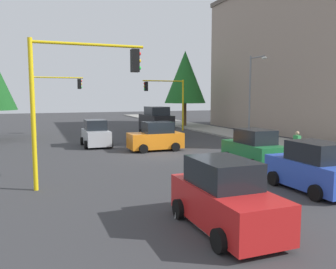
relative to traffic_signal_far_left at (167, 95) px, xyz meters
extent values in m
plane|color=#353538|center=(14.00, -5.66, -3.87)|extent=(120.00, 120.00, 0.00)
cube|color=gray|center=(9.00, 4.84, -3.80)|extent=(80.00, 4.00, 0.15)
cube|color=silver|center=(26.30, -8.66, -3.86)|extent=(2.20, 0.36, 0.01)
cone|color=silver|center=(25.00, -8.66, -3.86)|extent=(0.01, 1.10, 1.10)
cube|color=gray|center=(6.28, 12.84, 3.56)|extent=(24.44, 9.00, 14.86)
cylinder|color=yellow|center=(0.00, 1.84, -1.14)|extent=(0.18, 0.18, 5.45)
cylinder|color=yellow|center=(0.00, -0.41, 1.43)|extent=(0.12, 4.50, 0.12)
cube|color=black|center=(0.00, -2.30, 0.85)|extent=(0.36, 0.32, 0.96)
sphere|color=red|center=(0.00, -2.48, 1.15)|extent=(0.18, 0.18, 0.18)
sphere|color=yellow|center=(0.00, -2.48, 0.85)|extent=(0.18, 0.18, 0.18)
sphere|color=green|center=(0.00, -2.48, 0.55)|extent=(0.18, 0.18, 0.18)
cylinder|color=yellow|center=(20.00, -13.16, -0.89)|extent=(0.18, 0.18, 5.97)
cylinder|color=yellow|center=(20.00, -10.91, 1.95)|extent=(0.12, 4.50, 0.12)
cube|color=black|center=(20.00, -9.02, 1.37)|extent=(0.36, 0.32, 0.96)
sphere|color=red|center=(20.00, -8.84, 1.67)|extent=(0.18, 0.18, 0.18)
sphere|color=yellow|center=(20.00, -8.84, 1.37)|extent=(0.18, 0.18, 0.18)
sphere|color=green|center=(20.00, -8.84, 1.07)|extent=(0.18, 0.18, 0.18)
cylinder|color=yellow|center=(0.00, -13.16, -1.06)|extent=(0.18, 0.18, 5.61)
cylinder|color=yellow|center=(0.00, -10.91, 1.59)|extent=(0.12, 4.50, 0.12)
cube|color=black|center=(0.00, -9.02, 1.01)|extent=(0.36, 0.32, 0.96)
sphere|color=red|center=(0.00, -8.84, 1.31)|extent=(0.18, 0.18, 0.18)
sphere|color=yellow|center=(0.00, -8.84, 1.01)|extent=(0.18, 0.18, 0.18)
sphere|color=green|center=(0.00, -8.84, 0.71)|extent=(0.18, 0.18, 0.18)
cylinder|color=slate|center=(10.00, 3.54, -0.37)|extent=(0.14, 0.14, 7.00)
cylinder|color=slate|center=(10.90, 3.54, 2.93)|extent=(1.80, 0.10, 0.10)
ellipsoid|color=silver|center=(11.80, 3.54, 2.78)|extent=(0.56, 0.28, 0.20)
cylinder|color=brown|center=(-4.00, 3.84, -2.32)|extent=(0.36, 0.36, 3.09)
cone|color=#1E6023|center=(-4.00, 3.84, 2.11)|extent=(4.95, 4.95, 6.18)
cube|color=black|center=(4.35, -2.74, -2.78)|extent=(4.80, 1.90, 1.85)
cube|color=black|center=(4.59, -2.74, -1.48)|extent=(2.50, 1.67, 0.76)
cylinder|color=black|center=(2.87, -3.75, -3.57)|extent=(0.60, 0.20, 0.60)
cylinder|color=black|center=(2.87, -1.73, -3.57)|extent=(0.60, 0.20, 0.60)
cylinder|color=black|center=(5.84, -3.75, -3.57)|extent=(0.60, 0.20, 0.60)
cylinder|color=black|center=(5.84, -1.73, -3.57)|extent=(0.60, 0.20, 0.60)
cube|color=orange|center=(12.00, -5.40, -3.18)|extent=(1.78, 3.67, 1.05)
cube|color=black|center=(12.00, -5.22, -2.28)|extent=(1.57, 1.91, 0.76)
cylinder|color=black|center=(12.95, -6.54, -3.57)|extent=(0.20, 0.60, 0.60)
cylinder|color=black|center=(11.05, -6.54, -3.57)|extent=(0.20, 0.60, 0.60)
cylinder|color=black|center=(12.95, -4.27, -3.57)|extent=(0.20, 0.60, 0.60)
cylinder|color=black|center=(11.05, -4.27, -3.57)|extent=(0.20, 0.60, 0.60)
cube|color=#1E7238|center=(18.79, -2.13, -3.18)|extent=(3.90, 1.66, 1.05)
cube|color=black|center=(18.99, -2.13, -2.28)|extent=(2.03, 1.46, 0.76)
cylinder|color=black|center=(17.58, -3.02, -3.57)|extent=(0.60, 0.20, 0.60)
cylinder|color=black|center=(17.58, -1.24, -3.57)|extent=(0.60, 0.20, 0.60)
cylinder|color=black|center=(20.00, -3.02, -3.57)|extent=(0.60, 0.20, 0.60)
cylinder|color=black|center=(20.00, -1.24, -3.57)|extent=(0.60, 0.20, 0.60)
cube|color=#B2B5BA|center=(8.61, -8.92, -3.18)|extent=(3.63, 1.67, 1.05)
cube|color=black|center=(8.43, -8.92, -2.28)|extent=(1.89, 1.47, 0.76)
cylinder|color=black|center=(9.74, -8.03, -3.57)|extent=(0.60, 0.20, 0.60)
cylinder|color=black|center=(9.74, -9.82, -3.57)|extent=(0.60, 0.20, 0.60)
cylinder|color=black|center=(7.48, -8.03, -3.57)|extent=(0.60, 0.20, 0.60)
cylinder|color=black|center=(7.48, -9.82, -3.57)|extent=(0.60, 0.20, 0.60)
cube|color=red|center=(26.27, -8.17, -3.18)|extent=(4.08, 1.68, 1.05)
cube|color=black|center=(26.06, -8.17, -2.28)|extent=(2.12, 1.48, 0.76)
cylinder|color=black|center=(27.53, -7.27, -3.57)|extent=(0.60, 0.20, 0.60)
cylinder|color=black|center=(27.53, -9.07, -3.57)|extent=(0.60, 0.20, 0.60)
cylinder|color=black|center=(25.00, -7.27, -3.57)|extent=(0.60, 0.20, 0.60)
cylinder|color=black|center=(25.00, -9.07, -3.57)|extent=(0.60, 0.20, 0.60)
cube|color=blue|center=(23.94, -2.91, -3.18)|extent=(3.80, 1.69, 1.05)
cube|color=black|center=(24.13, -2.91, -2.28)|extent=(1.98, 1.48, 0.76)
cylinder|color=black|center=(22.76, -3.81, -3.57)|extent=(0.60, 0.20, 0.60)
cylinder|color=black|center=(22.76, -2.01, -3.57)|extent=(0.60, 0.20, 0.60)
cylinder|color=black|center=(25.12, -3.81, -3.57)|extent=(0.60, 0.20, 0.60)
cylinder|color=#262638|center=(18.49, 1.20, -3.45)|extent=(0.16, 0.16, 0.85)
cylinder|color=#262638|center=(18.29, 1.20, -3.45)|extent=(0.16, 0.16, 0.85)
cube|color=green|center=(18.39, 1.20, -2.72)|extent=(0.40, 0.24, 0.60)
sphere|color=tan|center=(18.39, 1.20, -2.28)|extent=(0.22, 0.22, 0.22)
camera|label=1|loc=(34.56, -13.06, -0.11)|focal=37.18mm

